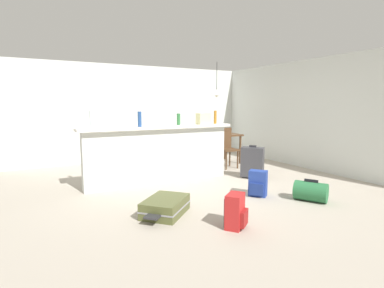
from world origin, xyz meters
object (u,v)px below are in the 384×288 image
object	(u,v)px
bottle_amber	(215,117)
suitcase_flat_olive	(165,206)
dining_table	(217,138)
pendant_lamp	(217,92)
duffel_bag_green	(311,191)
suitcase_upright_charcoal	(252,162)
grocery_bag	(203,119)
backpack_blue	(258,184)
bottle_green	(179,119)
bottle_blue	(140,119)
bottle_clear	(91,119)
dining_chair_near_partition	(226,146)
backpack_red	(236,212)
dining_chair_far_side	(209,141)

from	to	relation	value
bottle_amber	suitcase_flat_olive	world-z (taller)	bottle_amber
dining_table	pendant_lamp	xyz separation A→B (m)	(-0.04, -0.05, 1.13)
duffel_bag_green	suitcase_upright_charcoal	bearing A→B (deg)	84.34
grocery_bag	backpack_blue	xyz separation A→B (m)	(0.13, -1.53, -1.00)
bottle_green	bottle_blue	bearing A→B (deg)	-172.05
bottle_clear	dining_chair_near_partition	xyz separation A→B (m)	(3.14, 0.54, -0.72)
suitcase_flat_olive	backpack_blue	xyz separation A→B (m)	(1.66, 0.04, 0.09)
grocery_bag	backpack_red	distance (m)	2.76
dining_chair_far_side	bottle_green	bearing A→B (deg)	-136.65
bottle_amber	suitcase_upright_charcoal	xyz separation A→B (m)	(0.53, -0.57, -0.89)
grocery_bag	backpack_blue	bearing A→B (deg)	-85.11
duffel_bag_green	bottle_green	bearing A→B (deg)	119.27
bottle_clear	pendant_lamp	world-z (taller)	pendant_lamp
bottle_clear	grocery_bag	distance (m)	2.16
bottle_green	backpack_red	size ratio (longest dim) A/B	0.53
bottle_amber	dining_chair_near_partition	bearing A→B (deg)	39.42
bottle_amber	duffel_bag_green	bearing A→B (deg)	-80.15
grocery_bag	dining_chair_near_partition	size ratio (longest dim) A/B	0.28
bottle_blue	pendant_lamp	bearing A→B (deg)	25.96
bottle_clear	duffel_bag_green	distance (m)	3.74
bottle_amber	backpack_blue	distance (m)	1.88
bottle_green	backpack_blue	world-z (taller)	bottle_green
bottle_blue	suitcase_flat_olive	world-z (taller)	bottle_blue
bottle_amber	dining_chair_near_partition	xyz separation A→B (m)	(0.68, 0.56, -0.71)
dining_table	suitcase_flat_olive	xyz separation A→B (m)	(-2.59, -2.71, -0.54)
dining_chair_near_partition	dining_chair_far_side	xyz separation A→B (m)	(0.18, 1.05, 0.00)
dining_chair_far_side	suitcase_upright_charcoal	size ratio (longest dim) A/B	1.39
duffel_bag_green	suitcase_flat_olive	bearing A→B (deg)	166.08
bottle_blue	bottle_green	size ratio (longest dim) A/B	1.23
dining_chair_far_side	backpack_blue	world-z (taller)	dining_chair_far_side
backpack_red	suitcase_upright_charcoal	distance (m)	2.59
backpack_red	duffel_bag_green	bearing A→B (deg)	9.54
grocery_bag	suitcase_flat_olive	distance (m)	2.44
bottle_clear	dining_chair_near_partition	size ratio (longest dim) A/B	0.32
dining_table	suitcase_upright_charcoal	bearing A→B (deg)	-97.66
dining_chair_near_partition	pendant_lamp	distance (m)	1.35
dining_table	dining_chair_near_partition	bearing A→B (deg)	-98.01
bottle_amber	grocery_bag	bearing A→B (deg)	-172.40
bottle_clear	bottle_green	size ratio (longest dim) A/B	1.33
dining_chair_near_partition	backpack_blue	world-z (taller)	dining_chair_near_partition
backpack_red	duffel_bag_green	size ratio (longest dim) A/B	0.74
bottle_amber	dining_chair_far_side	xyz separation A→B (m)	(0.86, 1.61, -0.71)
bottle_amber	suitcase_upright_charcoal	world-z (taller)	bottle_amber
pendant_lamp	suitcase_flat_olive	size ratio (longest dim) A/B	1.00
suitcase_flat_olive	bottle_clear	bearing A→B (deg)	111.08
bottle_blue	grocery_bag	world-z (taller)	bottle_blue
dining_table	backpack_blue	distance (m)	2.86
grocery_bag	bottle_amber	bearing A→B (deg)	7.60
backpack_blue	suitcase_upright_charcoal	bearing A→B (deg)	54.54
suitcase_flat_olive	backpack_red	size ratio (longest dim) A/B	2.00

